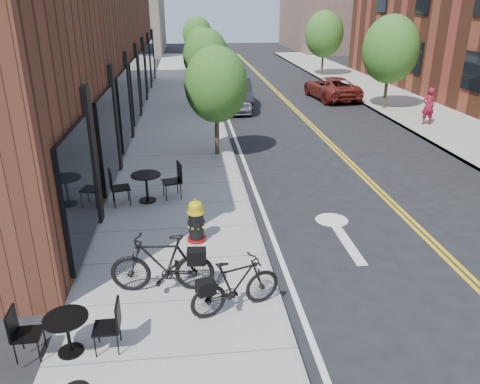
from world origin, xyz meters
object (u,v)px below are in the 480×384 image
parked_car_b (235,94)px  parked_car_a (234,97)px  parked_car_c (229,74)px  bistro_set_b (67,330)px  fire_hydrant (196,221)px  parked_car_far (331,88)px  pedestrian (428,106)px  bistro_set_c (146,184)px  bicycle_left (162,264)px  bicycle_right (236,285)px

parked_car_b → parked_car_a: bearing=-101.0°
parked_car_c → bistro_set_b: bearing=-105.4°
fire_hydrant → parked_car_far: 18.77m
parked_car_a → bistro_set_b: bearing=-102.3°
fire_hydrant → pedestrian: (10.60, 10.00, 0.34)m
bistro_set_c → parked_car_b: (3.74, 12.54, 0.12)m
bicycle_left → parked_car_a: bearing=174.1°
parked_car_c → pedestrian: pedestrian is taller
fire_hydrant → bicycle_left: (-0.68, -1.98, 0.11)m
bistro_set_b → pedestrian: 18.56m
bistro_set_b → bistro_set_c: 6.06m
bicycle_left → parked_car_far: 20.85m
fire_hydrant → parked_car_far: bearing=50.7°
bicycle_left → parked_car_b: bearing=174.0°
parked_car_far → pedestrian: bearing=103.5°
fire_hydrant → bistro_set_c: size_ratio=0.53×
bistro_set_b → parked_car_a: 18.58m
fire_hydrant → bistro_set_b: size_ratio=0.64×
bistro_set_b → bistro_set_c: (0.78, 6.01, 0.08)m
parked_car_a → bicycle_left: bearing=-98.9°
parked_car_b → bistro_set_c: bearing=-103.7°
bistro_set_b → parked_car_a: bearing=74.9°
fire_hydrant → parked_car_a: parked_car_a is taller
fire_hydrant → parked_car_c: size_ratio=0.21×
parked_car_c → parked_car_far: (5.45, -5.63, -0.06)m
bistro_set_b → parked_car_b: bearing=74.8°
parked_car_b → pedestrian: (8.16, -5.00, 0.18)m
parked_car_c → parked_car_far: bearing=-50.8°
bicycle_left → bistro_set_b: bicycle_left is taller
bistro_set_c → parked_car_b: 13.08m
parked_car_c → pedestrian: (7.83, -12.49, 0.24)m
bicycle_left → fire_hydrant: bearing=165.5°
fire_hydrant → pedestrian: 14.58m
parked_car_a → fire_hydrant: bearing=-97.7°
fire_hydrant → parked_car_c: bearing=69.7°
bicycle_right → fire_hydrant: bearing=-6.7°
bicycle_right → parked_car_far: (7.59, 19.61, 0.00)m
bistro_set_c → parked_car_a: parked_car_a is taller
bistro_set_c → parked_car_a: (3.62, 12.04, 0.06)m
bistro_set_b → parked_car_c: (4.85, 26.04, 0.15)m
bicycle_left → parked_car_b: parked_car_b is taller
bicycle_right → bistro_set_c: 5.56m
parked_car_c → pedestrian: bearing=-62.8°
parked_car_b → parked_car_far: size_ratio=1.00×
fire_hydrant → parked_car_b: (2.44, 15.00, 0.15)m
parked_car_a → parked_car_far: size_ratio=0.89×
bistro_set_b → bicycle_right: bearing=15.0°
parked_car_far → pedestrian: (2.38, -6.87, 0.30)m
parked_car_c → fire_hydrant: bearing=-101.9°
parked_car_b → parked_car_far: (5.77, 1.87, -0.12)m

